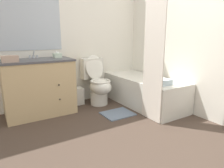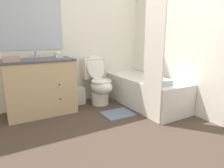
{
  "view_description": "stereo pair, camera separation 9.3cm",
  "coord_description": "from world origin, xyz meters",
  "px_view_note": "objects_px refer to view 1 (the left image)",
  "views": [
    {
      "loc": [
        -1.36,
        -1.59,
        1.2
      ],
      "look_at": [
        0.13,
        0.82,
        0.52
      ],
      "focal_mm": 32.0,
      "sensor_mm": 36.0,
      "label": 1
    },
    {
      "loc": [
        -1.28,
        -1.64,
        1.2
      ],
      "look_at": [
        0.13,
        0.82,
        0.52
      ],
      "focal_mm": 32.0,
      "sensor_mm": 36.0,
      "label": 2
    }
  ],
  "objects_px": {
    "bathtub": "(143,91)",
    "wastebasket": "(76,96)",
    "hand_towel_folded": "(10,59)",
    "vanity_cabinet": "(39,87)",
    "toilet": "(98,83)",
    "bath_mat": "(118,114)",
    "bath_towel_folded": "(161,82)",
    "sink_faucet": "(34,56)",
    "tissue_box": "(57,55)"
  },
  "relations": [
    {
      "from": "bath_mat",
      "to": "sink_faucet",
      "type": "bearing_deg",
      "value": 138.97
    },
    {
      "from": "vanity_cabinet",
      "to": "sink_faucet",
      "type": "bearing_deg",
      "value": 90.0
    },
    {
      "from": "bathtub",
      "to": "bath_mat",
      "type": "xyz_separation_m",
      "value": [
        -0.65,
        -0.16,
        -0.24
      ]
    },
    {
      "from": "sink_faucet",
      "to": "bath_towel_folded",
      "type": "relative_size",
      "value": 0.5
    },
    {
      "from": "bathtub",
      "to": "bath_mat",
      "type": "bearing_deg",
      "value": -166.29
    },
    {
      "from": "wastebasket",
      "to": "sink_faucet",
      "type": "bearing_deg",
      "value": 172.38
    },
    {
      "from": "bath_towel_folded",
      "to": "hand_towel_folded",
      "type": "bearing_deg",
      "value": 154.45
    },
    {
      "from": "wastebasket",
      "to": "bath_towel_folded",
      "type": "bearing_deg",
      "value": -53.58
    },
    {
      "from": "vanity_cabinet",
      "to": "bath_towel_folded",
      "type": "height_order",
      "value": "vanity_cabinet"
    },
    {
      "from": "vanity_cabinet",
      "to": "bathtub",
      "type": "distance_m",
      "value": 1.76
    },
    {
      "from": "sink_faucet",
      "to": "hand_towel_folded",
      "type": "relative_size",
      "value": 0.69
    },
    {
      "from": "tissue_box",
      "to": "bath_mat",
      "type": "height_order",
      "value": "tissue_box"
    },
    {
      "from": "vanity_cabinet",
      "to": "hand_towel_folded",
      "type": "relative_size",
      "value": 4.97
    },
    {
      "from": "toilet",
      "to": "tissue_box",
      "type": "relative_size",
      "value": 7.28
    },
    {
      "from": "wastebasket",
      "to": "tissue_box",
      "type": "bearing_deg",
      "value": -169.62
    },
    {
      "from": "toilet",
      "to": "hand_towel_folded",
      "type": "distance_m",
      "value": 1.47
    },
    {
      "from": "vanity_cabinet",
      "to": "tissue_box",
      "type": "bearing_deg",
      "value": 10.87
    },
    {
      "from": "bathtub",
      "to": "toilet",
      "type": "bearing_deg",
      "value": 145.26
    },
    {
      "from": "vanity_cabinet",
      "to": "toilet",
      "type": "bearing_deg",
      "value": -2.77
    },
    {
      "from": "bathtub",
      "to": "wastebasket",
      "type": "xyz_separation_m",
      "value": [
        -1.02,
        0.64,
        -0.1
      ]
    },
    {
      "from": "bathtub",
      "to": "wastebasket",
      "type": "relative_size",
      "value": 5.32
    },
    {
      "from": "wastebasket",
      "to": "tissue_box",
      "type": "relative_size",
      "value": 2.51
    },
    {
      "from": "tissue_box",
      "to": "toilet",
      "type": "bearing_deg",
      "value": -9.64
    },
    {
      "from": "toilet",
      "to": "bath_mat",
      "type": "bearing_deg",
      "value": -88.19
    },
    {
      "from": "hand_towel_folded",
      "to": "bath_mat",
      "type": "xyz_separation_m",
      "value": [
        1.38,
        -0.51,
        -0.9
      ]
    },
    {
      "from": "wastebasket",
      "to": "hand_towel_folded",
      "type": "bearing_deg",
      "value": -164.41
    },
    {
      "from": "vanity_cabinet",
      "to": "toilet",
      "type": "height_order",
      "value": "toilet"
    },
    {
      "from": "wastebasket",
      "to": "hand_towel_folded",
      "type": "distance_m",
      "value": 1.3
    },
    {
      "from": "wastebasket",
      "to": "hand_towel_folded",
      "type": "xyz_separation_m",
      "value": [
        -1.02,
        -0.28,
        0.75
      ]
    },
    {
      "from": "vanity_cabinet",
      "to": "bathtub",
      "type": "bearing_deg",
      "value": -17.16
    },
    {
      "from": "bath_mat",
      "to": "vanity_cabinet",
      "type": "bearing_deg",
      "value": 146.39
    },
    {
      "from": "toilet",
      "to": "sink_faucet",
      "type": "bearing_deg",
      "value": 165.52
    },
    {
      "from": "tissue_box",
      "to": "bath_mat",
      "type": "xyz_separation_m",
      "value": [
        0.68,
        -0.74,
        -0.89
      ]
    },
    {
      "from": "toilet",
      "to": "wastebasket",
      "type": "relative_size",
      "value": 2.9
    },
    {
      "from": "wastebasket",
      "to": "tissue_box",
      "type": "xyz_separation_m",
      "value": [
        -0.32,
        -0.06,
        0.75
      ]
    },
    {
      "from": "vanity_cabinet",
      "to": "bath_mat",
      "type": "distance_m",
      "value": 1.29
    },
    {
      "from": "hand_towel_folded",
      "to": "bath_towel_folded",
      "type": "distance_m",
      "value": 2.14
    },
    {
      "from": "tissue_box",
      "to": "hand_towel_folded",
      "type": "height_order",
      "value": "tissue_box"
    },
    {
      "from": "tissue_box",
      "to": "hand_towel_folded",
      "type": "relative_size",
      "value": 0.58
    },
    {
      "from": "toilet",
      "to": "wastebasket",
      "type": "height_order",
      "value": "toilet"
    },
    {
      "from": "bathtub",
      "to": "wastebasket",
      "type": "distance_m",
      "value": 1.21
    },
    {
      "from": "sink_faucet",
      "to": "bath_towel_folded",
      "type": "xyz_separation_m",
      "value": [
        1.53,
        -1.28,
        -0.36
      ]
    },
    {
      "from": "sink_faucet",
      "to": "tissue_box",
      "type": "height_order",
      "value": "sink_faucet"
    },
    {
      "from": "vanity_cabinet",
      "to": "tissue_box",
      "type": "relative_size",
      "value": 8.6
    },
    {
      "from": "hand_towel_folded",
      "to": "bath_towel_folded",
      "type": "bearing_deg",
      "value": -25.55
    },
    {
      "from": "toilet",
      "to": "bath_mat",
      "type": "height_order",
      "value": "toilet"
    },
    {
      "from": "sink_faucet",
      "to": "toilet",
      "type": "relative_size",
      "value": 0.16
    },
    {
      "from": "toilet",
      "to": "bathtub",
      "type": "xyz_separation_m",
      "value": [
        0.67,
        -0.47,
        -0.13
      ]
    },
    {
      "from": "vanity_cabinet",
      "to": "sink_faucet",
      "type": "relative_size",
      "value": 7.22
    },
    {
      "from": "vanity_cabinet",
      "to": "bath_towel_folded",
      "type": "bearing_deg",
      "value": -34.99
    }
  ]
}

